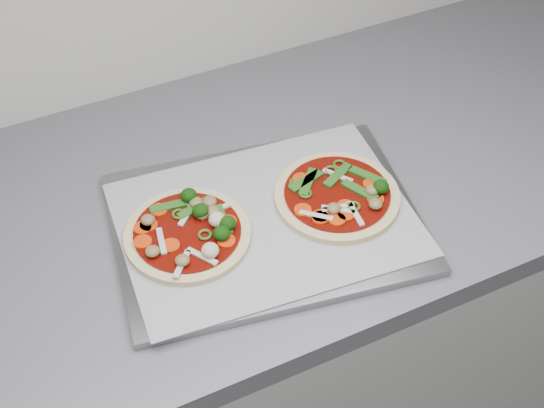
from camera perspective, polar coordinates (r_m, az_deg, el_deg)
name	(u,v)px	position (r m, az deg, el deg)	size (l,w,h in m)	color
base_cabinet	(528,246)	(1.78, 18.73, -3.02)	(3.60, 0.60, 0.86)	#B5B5B3
baking_tray	(266,223)	(1.08, -0.47, -1.43)	(0.43, 0.32, 0.01)	gray
parchment	(266,219)	(1.08, -0.47, -1.15)	(0.41, 0.30, 0.00)	#A4A5A9
pizza_left	(191,230)	(1.05, -6.15, -1.99)	(0.21, 0.21, 0.03)	tan
pizza_right	(338,195)	(1.10, 5.02, 0.66)	(0.22, 0.22, 0.03)	tan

